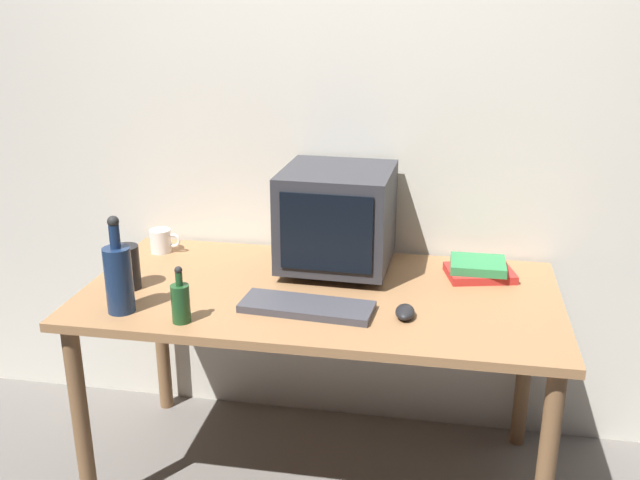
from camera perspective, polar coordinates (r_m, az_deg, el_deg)
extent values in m
plane|color=slate|center=(2.81, 0.00, -18.08)|extent=(6.00, 6.00, 0.00)
cube|color=silver|center=(2.73, 1.75, 9.64)|extent=(4.00, 0.08, 2.50)
cube|color=#9E7047|center=(2.44, 0.00, -4.32)|extent=(1.59, 0.80, 0.03)
cylinder|color=brown|center=(2.56, -18.40, -13.64)|extent=(0.06, 0.06, 0.72)
cylinder|color=brown|center=(2.32, 17.42, -17.33)|extent=(0.06, 0.06, 0.72)
cylinder|color=brown|center=(3.09, -12.49, -7.05)|extent=(0.06, 0.06, 0.72)
cylinder|color=brown|center=(2.90, 15.94, -9.27)|extent=(0.06, 0.06, 0.72)
cube|color=#333338|center=(2.61, 1.34, -1.96)|extent=(0.29, 0.25, 0.03)
cube|color=#333338|center=(2.55, 1.37, 1.92)|extent=(0.39, 0.39, 0.34)
cube|color=black|center=(2.37, 0.48, 0.53)|extent=(0.31, 0.02, 0.27)
cube|color=#3F3F47|center=(2.28, -1.05, -5.32)|extent=(0.43, 0.18, 0.02)
ellipsoid|color=black|center=(2.25, 6.75, -5.69)|extent=(0.06, 0.10, 0.04)
cylinder|color=navy|center=(2.33, -15.64, -3.07)|extent=(0.09, 0.09, 0.21)
cylinder|color=navy|center=(2.28, -15.97, 0.26)|extent=(0.03, 0.03, 0.07)
sphere|color=#262626|center=(2.26, -16.08, 1.41)|extent=(0.04, 0.04, 0.04)
cylinder|color=#1E4C23|center=(2.23, -10.98, -4.97)|extent=(0.06, 0.06, 0.12)
cylinder|color=#1E4C23|center=(2.20, -11.12, -3.04)|extent=(0.02, 0.02, 0.04)
sphere|color=#262626|center=(2.19, -11.16, -2.36)|extent=(0.02, 0.02, 0.02)
cube|color=red|center=(2.60, 12.54, -2.58)|extent=(0.26, 0.21, 0.03)
cube|color=#33894C|center=(2.59, 12.40, -1.94)|extent=(0.19, 0.16, 0.03)
cylinder|color=white|center=(2.83, -12.51, -0.06)|extent=(0.08, 0.08, 0.09)
torus|color=white|center=(2.81, -11.53, -0.04)|extent=(0.06, 0.01, 0.06)
cylinder|color=black|center=(2.51, -15.08, -2.10)|extent=(0.09, 0.09, 0.15)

